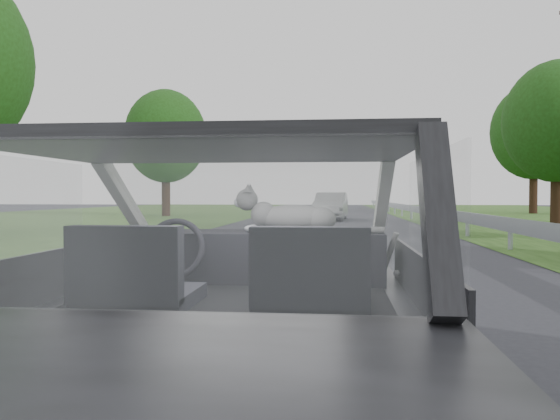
% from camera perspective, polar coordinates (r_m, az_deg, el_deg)
% --- Properties ---
extents(subject_car, '(1.80, 4.00, 1.45)m').
position_cam_1_polar(subject_car, '(2.76, -4.92, -8.82)').
color(subject_car, '#26272C').
rests_on(subject_car, ground).
extents(dashboard, '(1.58, 0.45, 0.30)m').
position_cam_1_polar(dashboard, '(3.35, -2.92, -4.82)').
color(dashboard, black).
rests_on(dashboard, subject_car).
extents(driver_seat, '(0.50, 0.72, 0.42)m').
position_cam_1_polar(driver_seat, '(2.57, -15.01, -6.15)').
color(driver_seat, black).
rests_on(driver_seat, subject_car).
extents(passenger_seat, '(0.50, 0.72, 0.42)m').
position_cam_1_polar(passenger_seat, '(2.40, 3.24, -6.62)').
color(passenger_seat, black).
rests_on(passenger_seat, subject_car).
extents(steering_wheel, '(0.36, 0.36, 0.04)m').
position_cam_1_polar(steering_wheel, '(3.15, -10.99, -3.98)').
color(steering_wheel, black).
rests_on(steering_wheel, dashboard).
extents(cat, '(0.66, 0.24, 0.29)m').
position_cam_1_polar(cat, '(3.28, 1.51, -0.68)').
color(cat, gray).
rests_on(cat, dashboard).
extents(guardrail, '(0.05, 90.00, 0.32)m').
position_cam_1_polar(guardrail, '(13.24, 22.46, -1.37)').
color(guardrail, '#9CA1AA').
rests_on(guardrail, ground).
extents(other_car, '(1.98, 4.31, 1.38)m').
position_cam_1_polar(other_car, '(27.31, 5.34, 0.40)').
color(other_car, '#B2B3B4').
rests_on(other_car, ground).
extents(highway_sign, '(0.46, 1.08, 2.75)m').
position_cam_1_polar(highway_sign, '(27.32, 16.90, 1.77)').
color(highway_sign, '#1C6826').
rests_on(highway_sign, ground).
extents(tree_2, '(4.74, 4.74, 6.44)m').
position_cam_1_polar(tree_2, '(24.60, 27.02, 6.02)').
color(tree_2, '#1A3A0E').
rests_on(tree_2, ground).
extents(tree_3, '(5.80, 5.80, 8.56)m').
position_cam_1_polar(tree_3, '(40.88, 25.00, 5.67)').
color(tree_3, '#1A3A0E').
rests_on(tree_3, ground).
extents(tree_6, '(6.11, 6.11, 7.31)m').
position_cam_1_polar(tree_6, '(33.33, -11.85, 5.67)').
color(tree_6, '#1A3A0E').
rests_on(tree_6, ground).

